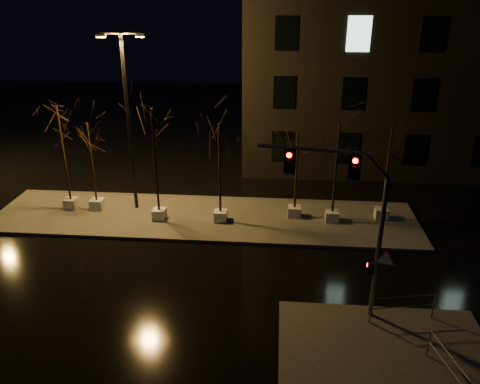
{
  "coord_description": "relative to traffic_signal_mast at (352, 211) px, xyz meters",
  "views": [
    {
      "loc": [
        3.76,
        -15.72,
        10.92
      ],
      "look_at": [
        2.14,
        3.19,
        2.8
      ],
      "focal_mm": 35.0,
      "sensor_mm": 36.0,
      "label": 1
    }
  ],
  "objects": [
    {
      "name": "sidewalk_corner",
      "position": [
        1.2,
        -2.17,
        -4.1
      ],
      "size": [
        7.0,
        5.0,
        0.15
      ],
      "primitive_type": "cube",
      "color": "#47453F",
      "rests_on": "ground"
    },
    {
      "name": "median",
      "position": [
        -6.3,
        7.33,
        -4.1
      ],
      "size": [
        22.0,
        5.0,
        0.15
      ],
      "primitive_type": "cube",
      "color": "#47453F",
      "rests_on": "ground"
    },
    {
      "name": "tree_5",
      "position": [
        0.3,
        7.34,
        -0.0
      ],
      "size": [
        1.8,
        1.8,
        5.3
      ],
      "color": "silver",
      "rests_on": "median"
    },
    {
      "name": "guard_rail_a",
      "position": [
        2.01,
        -0.42,
        -3.36
      ],
      "size": [
        2.32,
        0.5,
        1.02
      ],
      "rotation": [
        0.0,
        0.0,
        0.2
      ],
      "color": "#585A5F",
      "rests_on": "sidewalk_corner"
    },
    {
      "name": "guard_rail_b",
      "position": [
        2.68,
        -3.17,
        -3.37
      ],
      "size": [
        0.53,
        2.07,
        1.01
      ],
      "rotation": [
        0.0,
        0.0,
        1.81
      ],
      "color": "#585A5F",
      "rests_on": "sidewalk_corner"
    },
    {
      "name": "tree_6",
      "position": [
        2.87,
        7.86,
        -0.22
      ],
      "size": [
        1.8,
        1.8,
        5.01
      ],
      "color": "silver",
      "rests_on": "median"
    },
    {
      "name": "building",
      "position": [
        7.7,
        19.33,
        3.33
      ],
      "size": [
        25.0,
        12.0,
        15.0
      ],
      "primitive_type": "cube",
      "color": "black",
      "rests_on": "ground"
    },
    {
      "name": "tree_3",
      "position": [
        -5.37,
        6.89,
        -0.04
      ],
      "size": [
        1.8,
        1.8,
        5.24
      ],
      "color": "silver",
      "rests_on": "median"
    },
    {
      "name": "tree_4",
      "position": [
        -1.6,
        7.72,
        -0.52
      ],
      "size": [
        1.8,
        1.8,
        4.62
      ],
      "color": "silver",
      "rests_on": "median"
    },
    {
      "name": "tree_2",
      "position": [
        -8.54,
        6.81,
        0.47
      ],
      "size": [
        1.8,
        1.8,
        5.92
      ],
      "color": "silver",
      "rests_on": "median"
    },
    {
      "name": "traffic_signal_mast",
      "position": [
        0.0,
        0.0,
        0.0
      ],
      "size": [
        4.94,
        1.01,
        6.12
      ],
      "rotation": [
        0.0,
        0.0,
        -0.18
      ],
      "color": "#585A5F",
      "rests_on": "sidewalk_corner"
    },
    {
      "name": "tree_1",
      "position": [
        -12.17,
        7.74,
        -0.32
      ],
      "size": [
        1.8,
        1.8,
        4.88
      ],
      "color": "silver",
      "rests_on": "median"
    },
    {
      "name": "ground",
      "position": [
        -6.3,
        1.33,
        -4.17
      ],
      "size": [
        90.0,
        90.0,
        0.0
      ],
      "primitive_type": "plane",
      "color": "black",
      "rests_on": "ground"
    },
    {
      "name": "tree_0",
      "position": [
        -13.6,
        7.72,
        0.3
      ],
      "size": [
        1.8,
        1.8,
        5.7
      ],
      "color": "silver",
      "rests_on": "median"
    },
    {
      "name": "streetlight_main",
      "position": [
        -10.12,
        8.1,
        1.2
      ],
      "size": [
        2.27,
        0.53,
        9.06
      ],
      "rotation": [
        0.0,
        0.0,
        0.12
      ],
      "color": "black",
      "rests_on": "median"
    }
  ]
}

